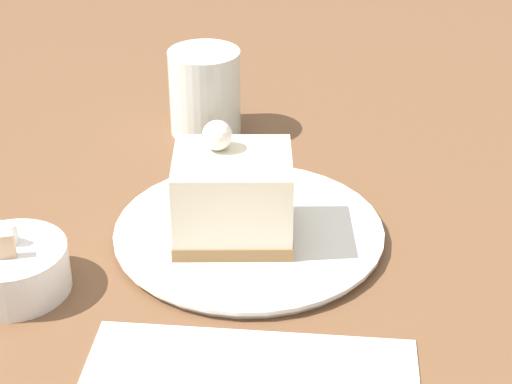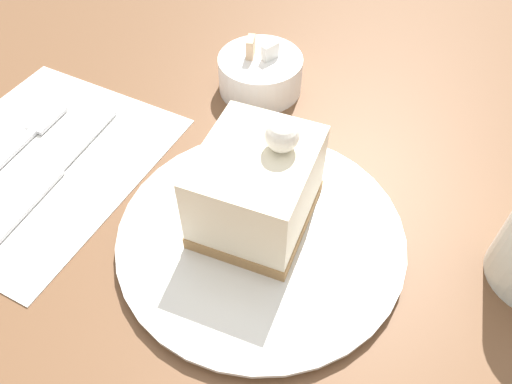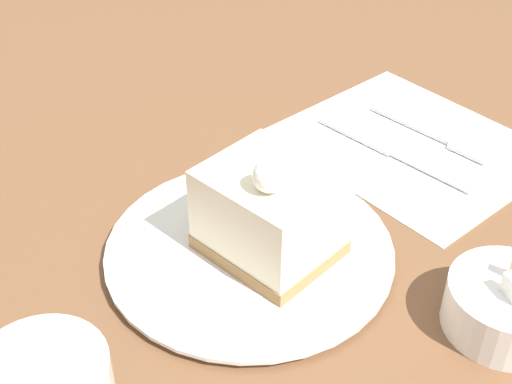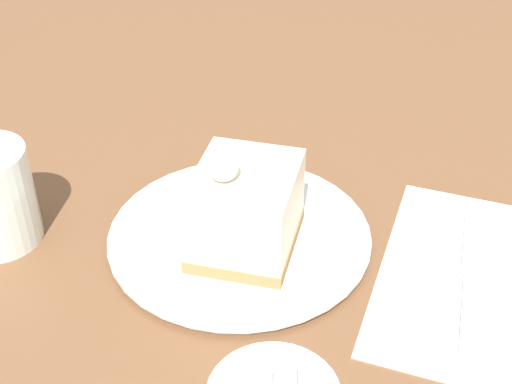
# 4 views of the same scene
# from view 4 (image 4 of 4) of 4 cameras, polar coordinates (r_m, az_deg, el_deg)

# --- Properties ---
(ground_plane) EXTENTS (4.00, 4.00, 0.00)m
(ground_plane) POSITION_cam_4_polar(r_m,az_deg,el_deg) (0.71, -1.83, -3.49)
(ground_plane) COLOR brown
(plate) EXTENTS (0.26, 0.26, 0.01)m
(plate) POSITION_cam_4_polar(r_m,az_deg,el_deg) (0.70, -1.32, -3.57)
(plate) COLOR silver
(plate) RESTS_ON ground_plane
(cake_slice) EXTENTS (0.10, 0.12, 0.11)m
(cake_slice) POSITION_cam_4_polar(r_m,az_deg,el_deg) (0.65, -0.89, -1.38)
(cake_slice) COLOR #9E7547
(cake_slice) RESTS_ON plate
(napkin) EXTENTS (0.22, 0.26, 0.00)m
(napkin) POSITION_cam_4_polar(r_m,az_deg,el_deg) (0.69, 19.14, -7.11)
(napkin) COLOR white
(napkin) RESTS_ON ground_plane
(knife) EXTENTS (0.02, 0.19, 0.00)m
(knife) POSITION_cam_4_polar(r_m,az_deg,el_deg) (0.70, 16.71, -5.41)
(knife) COLOR silver
(knife) RESTS_ON napkin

